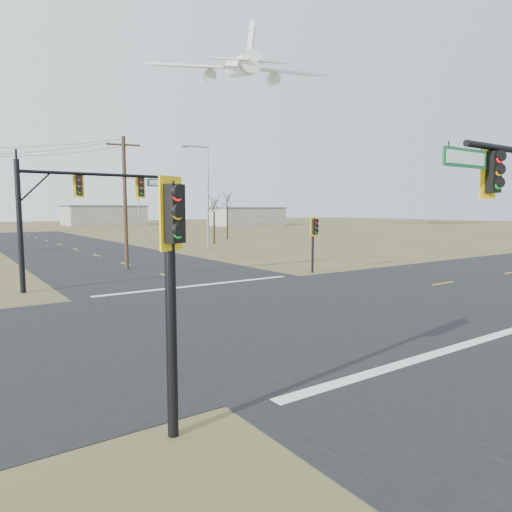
{
  "coord_description": "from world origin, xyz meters",
  "views": [
    {
      "loc": [
        -11.95,
        -15.31,
        4.34
      ],
      "look_at": [
        -0.61,
        1.0,
        2.29
      ],
      "focal_mm": 32.0,
      "sensor_mm": 36.0,
      "label": 1
    }
  ],
  "objects_px": {
    "mast_arm_far": "(80,198)",
    "streetlight_a": "(206,192)",
    "bare_tree_c": "(214,203)",
    "bare_tree_d": "(227,198)",
    "streetlight_b": "(137,204)",
    "utility_pole_near": "(125,201)",
    "pedestal_signal_ne": "(314,231)",
    "pedestal_signal_sw": "(173,254)"
  },
  "relations": [
    {
      "from": "streetlight_b",
      "to": "bare_tree_c",
      "type": "relative_size",
      "value": 1.37
    },
    {
      "from": "pedestal_signal_ne",
      "to": "utility_pole_near",
      "type": "bearing_deg",
      "value": 139.67
    },
    {
      "from": "pedestal_signal_ne",
      "to": "pedestal_signal_sw",
      "type": "distance_m",
      "value": 23.17
    },
    {
      "from": "mast_arm_far",
      "to": "utility_pole_near",
      "type": "bearing_deg",
      "value": 67.91
    },
    {
      "from": "pedestal_signal_sw",
      "to": "utility_pole_near",
      "type": "distance_m",
      "value": 25.69
    },
    {
      "from": "pedestal_signal_ne",
      "to": "streetlight_a",
      "type": "relative_size",
      "value": 0.35
    },
    {
      "from": "utility_pole_near",
      "to": "streetlight_a",
      "type": "relative_size",
      "value": 0.87
    },
    {
      "from": "pedestal_signal_sw",
      "to": "streetlight_a",
      "type": "xyz_separation_m",
      "value": [
        19.66,
        34.83,
        2.6
      ]
    },
    {
      "from": "utility_pole_near",
      "to": "bare_tree_c",
      "type": "distance_m",
      "value": 24.2
    },
    {
      "from": "bare_tree_c",
      "to": "utility_pole_near",
      "type": "bearing_deg",
      "value": -134.68
    },
    {
      "from": "pedestal_signal_ne",
      "to": "streetlight_b",
      "type": "xyz_separation_m",
      "value": [
        2.7,
        40.56,
        2.12
      ]
    },
    {
      "from": "streetlight_b",
      "to": "bare_tree_c",
      "type": "distance_m",
      "value": 14.89
    },
    {
      "from": "streetlight_a",
      "to": "pedestal_signal_sw",
      "type": "bearing_deg",
      "value": -123.05
    },
    {
      "from": "mast_arm_far",
      "to": "pedestal_signal_ne",
      "type": "relative_size",
      "value": 2.29
    },
    {
      "from": "utility_pole_near",
      "to": "bare_tree_d",
      "type": "height_order",
      "value": "utility_pole_near"
    },
    {
      "from": "pedestal_signal_ne",
      "to": "bare_tree_d",
      "type": "relative_size",
      "value": 0.53
    },
    {
      "from": "streetlight_b",
      "to": "utility_pole_near",
      "type": "bearing_deg",
      "value": -95.22
    },
    {
      "from": "mast_arm_far",
      "to": "bare_tree_d",
      "type": "height_order",
      "value": "bare_tree_d"
    },
    {
      "from": "mast_arm_far",
      "to": "bare_tree_c",
      "type": "relative_size",
      "value": 1.37
    },
    {
      "from": "pedestal_signal_ne",
      "to": "streetlight_a",
      "type": "xyz_separation_m",
      "value": [
        2.32,
        19.47,
        3.26
      ]
    },
    {
      "from": "bare_tree_c",
      "to": "bare_tree_d",
      "type": "relative_size",
      "value": 0.88
    },
    {
      "from": "pedestal_signal_ne",
      "to": "streetlight_b",
      "type": "bearing_deg",
      "value": 88.92
    },
    {
      "from": "mast_arm_far",
      "to": "utility_pole_near",
      "type": "height_order",
      "value": "utility_pole_near"
    },
    {
      "from": "streetlight_a",
      "to": "bare_tree_d",
      "type": "xyz_separation_m",
      "value": [
        11.09,
        13.99,
        -0.24
      ]
    },
    {
      "from": "streetlight_a",
      "to": "bare_tree_d",
      "type": "relative_size",
      "value": 1.49
    },
    {
      "from": "mast_arm_far",
      "to": "utility_pole_near",
      "type": "distance_m",
      "value": 7.58
    },
    {
      "from": "mast_arm_far",
      "to": "bare_tree_c",
      "type": "distance_m",
      "value": 31.73
    },
    {
      "from": "mast_arm_far",
      "to": "bare_tree_d",
      "type": "relative_size",
      "value": 1.21
    },
    {
      "from": "pedestal_signal_ne",
      "to": "bare_tree_d",
      "type": "height_order",
      "value": "bare_tree_d"
    },
    {
      "from": "mast_arm_far",
      "to": "streetlight_a",
      "type": "bearing_deg",
      "value": 59.39
    },
    {
      "from": "pedestal_signal_sw",
      "to": "streetlight_a",
      "type": "bearing_deg",
      "value": 39.3
    },
    {
      "from": "mast_arm_far",
      "to": "streetlight_b",
      "type": "relative_size",
      "value": 0.99
    },
    {
      "from": "streetlight_a",
      "to": "pedestal_signal_ne",
      "type": "bearing_deg",
      "value": -100.41
    },
    {
      "from": "mast_arm_far",
      "to": "pedestal_signal_sw",
      "type": "xyz_separation_m",
      "value": [
        -2.96,
        -18.47,
        -1.44
      ]
    },
    {
      "from": "pedestal_signal_ne",
      "to": "utility_pole_near",
      "type": "xyz_separation_m",
      "value": [
        -9.81,
        9.16,
        2.04
      ]
    },
    {
      "from": "pedestal_signal_ne",
      "to": "pedestal_signal_sw",
      "type": "height_order",
      "value": "pedestal_signal_sw"
    },
    {
      "from": "utility_pole_near",
      "to": "streetlight_a",
      "type": "bearing_deg",
      "value": 40.36
    },
    {
      "from": "pedestal_signal_sw",
      "to": "streetlight_b",
      "type": "xyz_separation_m",
      "value": [
        20.03,
        55.92,
        1.46
      ]
    },
    {
      "from": "pedestal_signal_sw",
      "to": "bare_tree_d",
      "type": "height_order",
      "value": "bare_tree_d"
    },
    {
      "from": "mast_arm_far",
      "to": "pedestal_signal_sw",
      "type": "height_order",
      "value": "mast_arm_far"
    },
    {
      "from": "utility_pole_near",
      "to": "streetlight_a",
      "type": "distance_m",
      "value": 15.97
    },
    {
      "from": "utility_pole_near",
      "to": "streetlight_a",
      "type": "xyz_separation_m",
      "value": [
        12.13,
        10.31,
        1.22
      ]
    }
  ]
}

